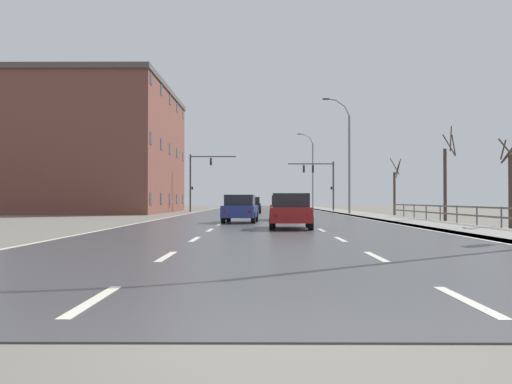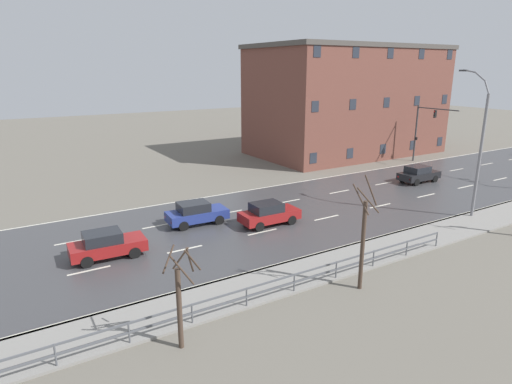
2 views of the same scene
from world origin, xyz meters
name	(u,v)px [view 2 (image 2 of 2)]	position (x,y,z in m)	size (l,w,h in m)	color
ground_plane	(425,186)	(0.00, 48.00, -0.06)	(160.00, 160.00, 0.12)	#666056
road_asphalt_strip	(500,170)	(0.00, 60.00, 0.01)	(14.00, 120.00, 0.03)	#3D3D3F
guardrail	(192,310)	(9.85, 20.83, 0.71)	(0.07, 31.32, 1.00)	#515459
street_lamp_midground	(479,148)	(7.44, 43.39, 5.01)	(2.43, 0.24, 10.23)	slate
traffic_signal_left	(423,125)	(-7.00, 55.95, 4.15)	(5.14, 0.36, 6.33)	#38383A
car_near_left	(196,213)	(-1.34, 25.98, 0.80)	(2.01, 4.19, 1.57)	navy
car_near_right	(419,174)	(-1.03, 48.30, 0.80)	(1.86, 4.11, 1.57)	black
car_far_right	(269,213)	(1.31, 30.15, 0.80)	(1.93, 4.15, 1.57)	maroon
car_far_left	(107,244)	(1.13, 19.45, 0.80)	(1.98, 4.17, 1.57)	maroon
brick_building	(346,100)	(-16.08, 52.78, 6.47)	(13.09, 23.01, 12.93)	brown
bare_tree_near	(180,299)	(11.03, 19.92, 2.05)	(1.39, 1.47, 4.35)	#423328
bare_tree_mid	(363,240)	(11.17, 29.01, 2.51)	(1.08, 1.06, 5.79)	#423328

